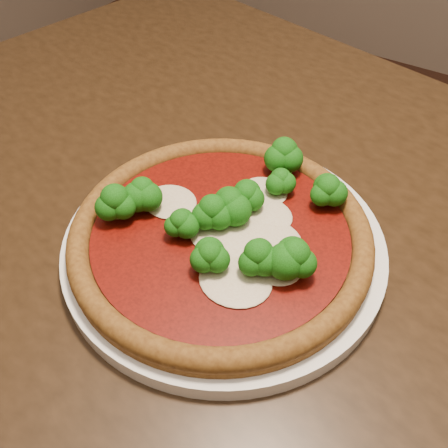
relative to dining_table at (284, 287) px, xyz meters
The scene contains 3 objects.
dining_table is the anchor object (origin of this frame).
plate 0.12m from the dining_table, 134.03° to the right, with size 0.34×0.34×0.02m, color white.
pizza 0.15m from the dining_table, 132.81° to the right, with size 0.31×0.31×0.06m.
Camera 1 is at (0.09, -0.30, 1.15)m, focal length 40.00 mm.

